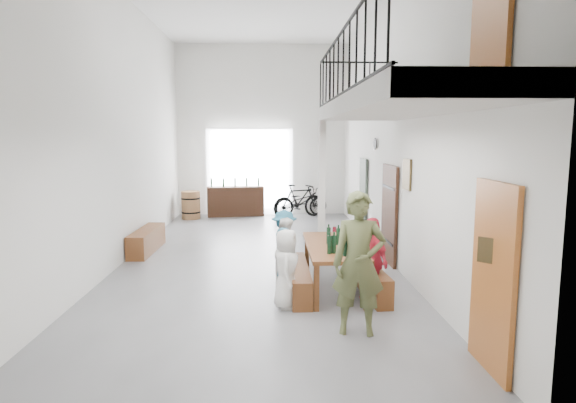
{
  "coord_description": "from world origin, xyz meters",
  "views": [
    {
      "loc": [
        0.3,
        -9.87,
        2.57
      ],
      "look_at": [
        0.63,
        -0.5,
        1.3
      ],
      "focal_mm": 30.0,
      "sensor_mm": 36.0,
      "label": 1
    }
  ],
  "objects_px": {
    "oak_barrel": "(191,205)",
    "bicycle_near": "(301,202)",
    "bench_inner": "(299,279)",
    "host_standing": "(359,263)",
    "side_bench": "(147,240)",
    "serving_counter": "(235,201)",
    "tasting_table": "(334,250)"
  },
  "relations": [
    {
      "from": "bicycle_near",
      "to": "oak_barrel",
      "type": "bearing_deg",
      "value": 77.85
    },
    {
      "from": "bench_inner",
      "to": "host_standing",
      "type": "xyz_separation_m",
      "value": [
        0.68,
        -1.71,
        0.72
      ]
    },
    {
      "from": "tasting_table",
      "to": "host_standing",
      "type": "height_order",
      "value": "host_standing"
    },
    {
      "from": "tasting_table",
      "to": "side_bench",
      "type": "xyz_separation_m",
      "value": [
        -3.83,
        2.91,
        -0.45
      ]
    },
    {
      "from": "bench_inner",
      "to": "side_bench",
      "type": "xyz_separation_m",
      "value": [
        -3.25,
        2.94,
        0.03
      ]
    },
    {
      "from": "side_bench",
      "to": "serving_counter",
      "type": "bearing_deg",
      "value": 71.34
    },
    {
      "from": "bench_inner",
      "to": "serving_counter",
      "type": "bearing_deg",
      "value": 101.41
    },
    {
      "from": "tasting_table",
      "to": "bench_inner",
      "type": "height_order",
      "value": "tasting_table"
    },
    {
      "from": "oak_barrel",
      "to": "bicycle_near",
      "type": "relative_size",
      "value": 0.49
    },
    {
      "from": "tasting_table",
      "to": "host_standing",
      "type": "distance_m",
      "value": 1.76
    },
    {
      "from": "serving_counter",
      "to": "bicycle_near",
      "type": "height_order",
      "value": "serving_counter"
    },
    {
      "from": "tasting_table",
      "to": "serving_counter",
      "type": "distance_m",
      "value": 8.06
    },
    {
      "from": "tasting_table",
      "to": "oak_barrel",
      "type": "relative_size",
      "value": 2.5
    },
    {
      "from": "bench_inner",
      "to": "bicycle_near",
      "type": "relative_size",
      "value": 1.09
    },
    {
      "from": "side_bench",
      "to": "oak_barrel",
      "type": "bearing_deg",
      "value": 86.28
    },
    {
      "from": "bench_inner",
      "to": "serving_counter",
      "type": "xyz_separation_m",
      "value": [
        -1.62,
        7.79,
        0.26
      ]
    },
    {
      "from": "side_bench",
      "to": "host_standing",
      "type": "relative_size",
      "value": 0.96
    },
    {
      "from": "bicycle_near",
      "to": "tasting_table",
      "type": "bearing_deg",
      "value": 161.91
    },
    {
      "from": "bench_inner",
      "to": "serving_counter",
      "type": "relative_size",
      "value": 1.06
    },
    {
      "from": "tasting_table",
      "to": "side_bench",
      "type": "height_order",
      "value": "tasting_table"
    },
    {
      "from": "bicycle_near",
      "to": "bench_inner",
      "type": "bearing_deg",
      "value": 157.57
    },
    {
      "from": "tasting_table",
      "to": "bench_inner",
      "type": "distance_m",
      "value": 0.76
    },
    {
      "from": "tasting_table",
      "to": "bicycle_near",
      "type": "xyz_separation_m",
      "value": [
        -0.06,
        7.62,
        -0.24
      ]
    },
    {
      "from": "side_bench",
      "to": "host_standing",
      "type": "height_order",
      "value": "host_standing"
    },
    {
      "from": "side_bench",
      "to": "serving_counter",
      "type": "distance_m",
      "value": 5.12
    },
    {
      "from": "side_bench",
      "to": "oak_barrel",
      "type": "distance_m",
      "value": 4.33
    },
    {
      "from": "oak_barrel",
      "to": "host_standing",
      "type": "distance_m",
      "value": 9.7
    },
    {
      "from": "oak_barrel",
      "to": "bench_inner",
      "type": "bearing_deg",
      "value": -67.73
    },
    {
      "from": "bench_inner",
      "to": "bicycle_near",
      "type": "distance_m",
      "value": 7.67
    },
    {
      "from": "oak_barrel",
      "to": "host_standing",
      "type": "xyz_separation_m",
      "value": [
        3.65,
        -8.97,
        0.5
      ]
    },
    {
      "from": "bench_inner",
      "to": "oak_barrel",
      "type": "xyz_separation_m",
      "value": [
        -2.97,
        7.26,
        0.21
      ]
    },
    {
      "from": "tasting_table",
      "to": "bicycle_near",
      "type": "relative_size",
      "value": 1.23
    }
  ]
}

